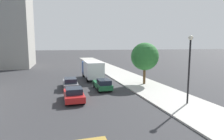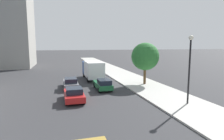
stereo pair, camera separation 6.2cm
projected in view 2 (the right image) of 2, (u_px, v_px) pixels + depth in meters
name	position (u px, v px, depth m)	size (l,w,h in m)	color
sidewalk	(157.00, 92.00, 22.49)	(5.45, 120.00, 0.15)	#B2AFA8
construction_building	(1.00, 6.00, 45.95)	(14.12, 18.13, 35.53)	#9E9B93
street_lamp	(190.00, 60.00, 17.21)	(0.44, 0.44, 6.32)	black
street_tree	(145.00, 57.00, 26.19)	(3.84, 3.84, 5.77)	brown
car_gray	(71.00, 83.00, 24.57)	(1.77, 4.78, 1.41)	slate
car_green	(103.00, 84.00, 23.65)	(1.74, 4.22, 1.42)	#1E6638
car_red	(74.00, 94.00, 18.96)	(1.87, 4.12, 1.40)	red
box_truck	(93.00, 69.00, 30.64)	(2.49, 7.24, 2.98)	#1E4799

